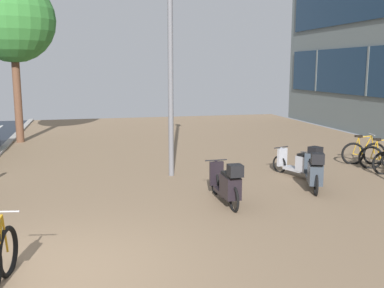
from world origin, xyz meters
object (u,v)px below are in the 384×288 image
Objects in this scene: bicycle_rack_04 at (382,157)px; scooter_near at (314,172)px; scooter_far at (227,184)px; lamp_post at (170,41)px; street_tree at (13,21)px; scooter_mid at (302,163)px; bicycle_rack_05 at (364,153)px.

scooter_near is (-3.06, -1.63, 0.12)m from bicycle_rack_04.
scooter_far reaches higher than bicycle_rack_04.
lamp_post reaches higher than scooter_near.
street_tree is at bearing 130.47° from scooter_near.
bicycle_rack_04 is at bearing -5.87° from lamp_post.
lamp_post is at bearing 143.39° from scooter_near.
scooter_mid is 4.71m from lamp_post.
scooter_far is (-2.37, -0.61, -0.00)m from scooter_near.
bicycle_rack_04 is 0.20× the size of street_tree.
scooter_far reaches higher than bicycle_rack_05.
scooter_near is 12.69m from street_tree.
scooter_far reaches higher than scooter_mid.
street_tree is at bearing 147.66° from bicycle_rack_05.
bicycle_rack_05 is at bearing -32.34° from street_tree.
scooter_mid is 0.26× the size of street_tree.
scooter_far is (-5.43, -2.24, 0.12)m from bicycle_rack_04.
scooter_mid is at bearing 76.72° from scooter_near.
scooter_far is at bearing -60.94° from street_tree.
bicycle_rack_05 is at bearing 0.76° from lamp_post.
lamp_post is (-0.66, 2.87, 3.13)m from scooter_far.
bicycle_rack_05 is 2.90m from scooter_mid.
bicycle_rack_05 is 0.75× the size of scooter_near.
bicycle_rack_04 is 0.78× the size of scooter_mid.
bicycle_rack_04 is 0.95× the size of bicycle_rack_05.
street_tree is at bearing 145.36° from bicycle_rack_04.
bicycle_rack_05 is at bearing 38.50° from scooter_near.
lamp_post is at bearing -55.34° from street_tree.
bicycle_rack_04 is 6.93m from lamp_post.
bicycle_rack_05 is at bearing 100.20° from bicycle_rack_04.
scooter_far is at bearing -157.58° from bicycle_rack_04.
scooter_near is (-2.93, -2.33, 0.12)m from bicycle_rack_05.
lamp_post is 8.41m from street_tree.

